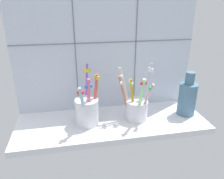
# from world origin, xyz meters

# --- Properties ---
(counter_slab) EXTENTS (0.64, 0.22, 0.02)m
(counter_slab) POSITION_xyz_m (0.00, 0.00, 0.01)
(counter_slab) COLOR silver
(counter_slab) RESTS_ON ground
(tile_wall_back) EXTENTS (0.64, 0.02, 0.45)m
(tile_wall_back) POSITION_xyz_m (0.00, 0.12, 0.23)
(tile_wall_back) COLOR silver
(tile_wall_back) RESTS_ON ground
(toothbrush_cup_left) EXTENTS (0.08, 0.13, 0.19)m
(toothbrush_cup_left) POSITION_xyz_m (-0.08, 0.00, 0.07)
(toothbrush_cup_left) COLOR silver
(toothbrush_cup_left) RESTS_ON counter_slab
(toothbrush_cup_right) EXTENTS (0.12, 0.10, 0.19)m
(toothbrush_cup_right) POSITION_xyz_m (0.08, 0.00, 0.07)
(toothbrush_cup_right) COLOR silver
(toothbrush_cup_right) RESTS_ON counter_slab
(ceramic_vase) EXTENTS (0.06, 0.06, 0.16)m
(ceramic_vase) POSITION_xyz_m (0.27, -0.00, 0.08)
(ceramic_vase) COLOR slate
(ceramic_vase) RESTS_ON counter_slab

